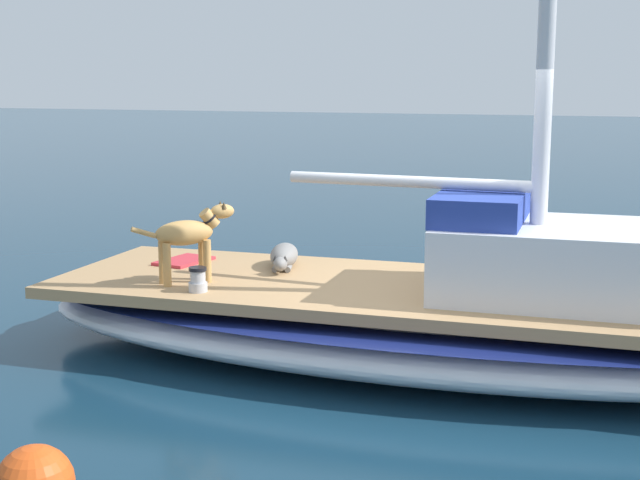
% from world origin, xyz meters
% --- Properties ---
extents(ground_plane, '(120.00, 120.00, 0.00)m').
position_xyz_m(ground_plane, '(0.00, 0.00, 0.00)').
color(ground_plane, '#143347').
extents(sailboat_main, '(3.11, 7.42, 0.66)m').
position_xyz_m(sailboat_main, '(0.00, 0.00, 0.34)').
color(sailboat_main, white).
rests_on(sailboat_main, ground).
extents(cabin_house, '(1.58, 2.33, 0.84)m').
position_xyz_m(cabin_house, '(-0.10, 1.11, 1.01)').
color(cabin_house, silver).
rests_on(cabin_house, sailboat_main).
extents(dog_grey, '(0.93, 0.44, 0.22)m').
position_xyz_m(dog_grey, '(-0.31, -1.50, 0.77)').
color(dog_grey, gray).
rests_on(dog_grey, sailboat_main).
extents(dog_tan, '(0.76, 0.68, 0.70)m').
position_xyz_m(dog_tan, '(0.59, -1.99, 1.08)').
color(dog_tan, tan).
rests_on(dog_tan, sailboat_main).
extents(deck_winch, '(0.16, 0.16, 0.21)m').
position_xyz_m(deck_winch, '(0.87, -1.75, 0.76)').
color(deck_winch, '#B7B7BC').
rests_on(deck_winch, sailboat_main).
extents(deck_towel, '(0.60, 0.43, 0.03)m').
position_xyz_m(deck_towel, '(-0.15, -2.51, 0.68)').
color(deck_towel, '#C6333D').
rests_on(deck_towel, sailboat_main).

